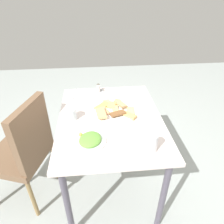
{
  "coord_description": "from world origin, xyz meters",
  "views": [
    {
      "loc": [
        -1.25,
        0.11,
        1.62
      ],
      "look_at": [
        0.03,
        -0.02,
        0.77
      ],
      "focal_mm": 32.58,
      "sensor_mm": 36.0,
      "label": 1
    }
  ],
  "objects_px": {
    "salad_plate_greens": "(90,140)",
    "drinking_glass": "(71,114)",
    "fork": "(78,93)",
    "condiment_caddy": "(98,90)",
    "soda_can": "(152,143)",
    "paper_napkin": "(76,94)",
    "dining_table": "(110,127)",
    "spoon": "(74,94)",
    "dining_chair": "(24,148)",
    "pide_platter": "(114,111)"
  },
  "relations": [
    {
      "from": "salad_plate_greens",
      "to": "drinking_glass",
      "type": "bearing_deg",
      "value": 26.73
    },
    {
      "from": "fork",
      "to": "condiment_caddy",
      "type": "relative_size",
      "value": 1.69
    },
    {
      "from": "salad_plate_greens",
      "to": "soda_can",
      "type": "height_order",
      "value": "soda_can"
    },
    {
      "from": "condiment_caddy",
      "to": "paper_napkin",
      "type": "bearing_deg",
      "value": 94.64
    },
    {
      "from": "dining_table",
      "to": "condiment_caddy",
      "type": "distance_m",
      "value": 0.44
    },
    {
      "from": "soda_can",
      "to": "condiment_caddy",
      "type": "xyz_separation_m",
      "value": [
        0.79,
        0.29,
        -0.04
      ]
    },
    {
      "from": "salad_plate_greens",
      "to": "fork",
      "type": "xyz_separation_m",
      "value": [
        0.66,
        0.1,
        -0.01
      ]
    },
    {
      "from": "dining_table",
      "to": "drinking_glass",
      "type": "height_order",
      "value": "drinking_glass"
    },
    {
      "from": "drinking_glass",
      "to": "spoon",
      "type": "xyz_separation_m",
      "value": [
        0.39,
        0.0,
        -0.04
      ]
    },
    {
      "from": "soda_can",
      "to": "drinking_glass",
      "type": "relative_size",
      "value": 1.38
    },
    {
      "from": "salad_plate_greens",
      "to": "condiment_caddy",
      "type": "height_order",
      "value": "condiment_caddy"
    },
    {
      "from": "drinking_glass",
      "to": "fork",
      "type": "xyz_separation_m",
      "value": [
        0.39,
        -0.03,
        -0.04
      ]
    },
    {
      "from": "dining_chair",
      "to": "salad_plate_greens",
      "type": "distance_m",
      "value": 0.6
    },
    {
      "from": "fork",
      "to": "spoon",
      "type": "relative_size",
      "value": 0.92
    },
    {
      "from": "drinking_glass",
      "to": "condiment_caddy",
      "type": "bearing_deg",
      "value": -28.08
    },
    {
      "from": "soda_can",
      "to": "paper_napkin",
      "type": "height_order",
      "value": "soda_can"
    },
    {
      "from": "dining_table",
      "to": "salad_plate_greens",
      "type": "bearing_deg",
      "value": 149.98
    },
    {
      "from": "pide_platter",
      "to": "soda_can",
      "type": "bearing_deg",
      "value": -158.03
    },
    {
      "from": "dining_chair",
      "to": "condiment_caddy",
      "type": "xyz_separation_m",
      "value": [
        0.47,
        -0.6,
        0.23
      ]
    },
    {
      "from": "salad_plate_greens",
      "to": "soda_can",
      "type": "relative_size",
      "value": 1.67
    },
    {
      "from": "salad_plate_greens",
      "to": "drinking_glass",
      "type": "xyz_separation_m",
      "value": [
        0.27,
        0.14,
        0.03
      ]
    },
    {
      "from": "dining_table",
      "to": "spoon",
      "type": "height_order",
      "value": "spoon"
    },
    {
      "from": "drinking_glass",
      "to": "spoon",
      "type": "height_order",
      "value": "drinking_glass"
    },
    {
      "from": "drinking_glass",
      "to": "paper_napkin",
      "type": "height_order",
      "value": "drinking_glass"
    },
    {
      "from": "dining_table",
      "to": "soda_can",
      "type": "relative_size",
      "value": 8.22
    },
    {
      "from": "dining_table",
      "to": "soda_can",
      "type": "xyz_separation_m",
      "value": [
        -0.37,
        -0.22,
        0.16
      ]
    },
    {
      "from": "dining_table",
      "to": "dining_chair",
      "type": "distance_m",
      "value": 0.68
    },
    {
      "from": "pide_platter",
      "to": "spoon",
      "type": "bearing_deg",
      "value": 45.18
    },
    {
      "from": "pide_platter",
      "to": "paper_napkin",
      "type": "relative_size",
      "value": 2.31
    },
    {
      "from": "condiment_caddy",
      "to": "soda_can",
      "type": "bearing_deg",
      "value": -159.96
    },
    {
      "from": "dining_chair",
      "to": "fork",
      "type": "xyz_separation_m",
      "value": [
        0.45,
        -0.41,
        0.21
      ]
    },
    {
      "from": "pide_platter",
      "to": "salad_plate_greens",
      "type": "bearing_deg",
      "value": 150.42
    },
    {
      "from": "salad_plate_greens",
      "to": "fork",
      "type": "distance_m",
      "value": 0.67
    },
    {
      "from": "salad_plate_greens",
      "to": "paper_napkin",
      "type": "xyz_separation_m",
      "value": [
        0.66,
        0.12,
        -0.02
      ]
    },
    {
      "from": "dining_table",
      "to": "pide_platter",
      "type": "distance_m",
      "value": 0.14
    },
    {
      "from": "dining_chair",
      "to": "paper_napkin",
      "type": "distance_m",
      "value": 0.63
    },
    {
      "from": "pide_platter",
      "to": "fork",
      "type": "bearing_deg",
      "value": 41.85
    },
    {
      "from": "drinking_glass",
      "to": "spoon",
      "type": "bearing_deg",
      "value": 0.52
    },
    {
      "from": "dining_table",
      "to": "dining_chair",
      "type": "relative_size",
      "value": 1.08
    },
    {
      "from": "paper_napkin",
      "to": "fork",
      "type": "height_order",
      "value": "fork"
    },
    {
      "from": "salad_plate_greens",
      "to": "condiment_caddy",
      "type": "xyz_separation_m",
      "value": [
        0.67,
        -0.08,
        0.01
      ]
    },
    {
      "from": "dining_table",
      "to": "salad_plate_greens",
      "type": "height_order",
      "value": "salad_plate_greens"
    },
    {
      "from": "dining_chair",
      "to": "soda_can",
      "type": "bearing_deg",
      "value": -109.92
    },
    {
      "from": "dining_table",
      "to": "spoon",
      "type": "xyz_separation_m",
      "value": [
        0.4,
        0.29,
        0.1
      ]
    },
    {
      "from": "pide_platter",
      "to": "salad_plate_greens",
      "type": "relative_size",
      "value": 1.68
    },
    {
      "from": "pide_platter",
      "to": "condiment_caddy",
      "type": "bearing_deg",
      "value": 17.46
    },
    {
      "from": "condiment_caddy",
      "to": "dining_chair",
      "type": "bearing_deg",
      "value": 128.08
    },
    {
      "from": "drinking_glass",
      "to": "paper_napkin",
      "type": "bearing_deg",
      "value": -2.13
    },
    {
      "from": "pide_platter",
      "to": "spoon",
      "type": "relative_size",
      "value": 1.79
    },
    {
      "from": "dining_table",
      "to": "pide_platter",
      "type": "height_order",
      "value": "pide_platter"
    }
  ]
}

